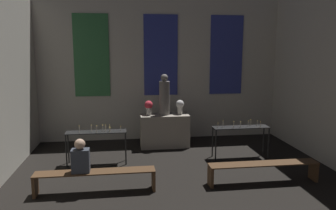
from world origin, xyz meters
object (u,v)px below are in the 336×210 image
at_px(pew_back_right, 263,168).
at_px(pew_back_left, 95,176).
at_px(flower_vase_right, 180,106).
at_px(candle_rack_left, 97,136).
at_px(statue, 164,96).
at_px(candle_rack_right, 241,131).
at_px(altar, 164,130).
at_px(flower_vase_left, 149,106).
at_px(person_seated, 80,157).

bearing_deg(pew_back_right, pew_back_left, 180.00).
relative_size(flower_vase_right, candle_rack_left, 0.28).
bearing_deg(statue, pew_back_right, -59.30).
bearing_deg(candle_rack_right, altar, 145.59).
height_order(candle_rack_right, pew_back_right, candle_rack_right).
xyz_separation_m(flower_vase_left, pew_back_left, (-1.36, -3.09, -0.91)).
bearing_deg(candle_rack_right, flower_vase_left, 151.20).
relative_size(candle_rack_left, candle_rack_right, 1.00).
xyz_separation_m(candle_rack_left, pew_back_right, (3.77, -1.76, -0.40)).
relative_size(flower_vase_left, pew_back_left, 0.18).
bearing_deg(statue, pew_back_left, -120.70).
distance_m(statue, pew_back_left, 3.79).
bearing_deg(flower_vase_right, candle_rack_left, -151.09).
bearing_deg(person_seated, candle_rack_right, 23.44).
bearing_deg(altar, candle_rack_right, -34.41).
height_order(flower_vase_left, pew_back_left, flower_vase_left).
xyz_separation_m(pew_back_right, person_seated, (-3.96, -0.00, 0.43)).
relative_size(statue, candle_rack_right, 0.80).
height_order(pew_back_right, person_seated, person_seated).
distance_m(altar, candle_rack_left, 2.36).
distance_m(flower_vase_left, person_seated, 3.54).
relative_size(statue, flower_vase_left, 2.81).
relative_size(pew_back_right, person_seated, 3.52).
height_order(flower_vase_right, candle_rack_left, flower_vase_right).
bearing_deg(pew_back_left, pew_back_right, 0.00).
bearing_deg(person_seated, flower_vase_right, 49.94).
bearing_deg(flower_vase_left, pew_back_left, -113.71).
height_order(altar, flower_vase_left, flower_vase_left).
bearing_deg(statue, person_seated, -124.46).
bearing_deg(person_seated, candle_rack_left, 83.91).
bearing_deg(flower_vase_right, flower_vase_left, 180.00).
height_order(altar, statue, statue).
distance_m(statue, candle_rack_right, 2.49).
xyz_separation_m(altar, flower_vase_right, (0.48, 0.00, 0.76)).
bearing_deg(candle_rack_right, person_seated, -156.56).
bearing_deg(flower_vase_right, pew_back_right, -66.29).
relative_size(statue, person_seated, 1.75).
xyz_separation_m(candle_rack_left, person_seated, (-0.19, -1.76, 0.03)).
xyz_separation_m(flower_vase_right, candle_rack_left, (-2.41, -1.33, -0.51)).
bearing_deg(candle_rack_left, person_seated, -96.09).
xyz_separation_m(flower_vase_right, person_seated, (-2.60, -3.09, -0.48)).
distance_m(flower_vase_right, pew_back_left, 3.97).
xyz_separation_m(flower_vase_left, candle_rack_right, (2.42, -1.33, -0.51)).
distance_m(pew_back_right, person_seated, 3.98).
bearing_deg(pew_back_right, flower_vase_left, 126.81).
height_order(flower_vase_left, pew_back_right, flower_vase_left).
distance_m(candle_rack_left, pew_back_left, 1.81).
relative_size(candle_rack_left, person_seated, 2.19).
height_order(flower_vase_right, person_seated, flower_vase_right).
distance_m(flower_vase_right, person_seated, 4.07).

